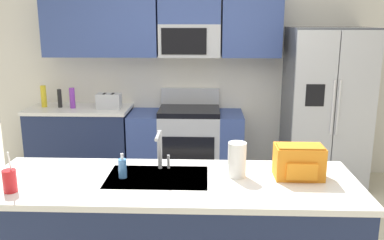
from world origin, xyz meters
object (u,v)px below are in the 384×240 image
(toaster, at_px, (109,101))
(backpack, at_px, (299,161))
(paper_towel_roll, at_px, (237,160))
(refrigerator, at_px, (325,108))
(bottle_purple, at_px, (72,98))
(range_oven, at_px, (186,145))
(bottle_yellow, at_px, (44,96))
(pepper_mill, at_px, (60,98))
(sink_faucet, at_px, (160,147))
(soap_dispenser, at_px, (122,168))
(drink_cup_red, at_px, (10,181))

(toaster, relative_size, backpack, 0.88)
(paper_towel_roll, height_order, backpack, paper_towel_roll)
(refrigerator, height_order, bottle_purple, refrigerator)
(range_oven, distance_m, bottle_yellow, 1.82)
(pepper_mill, distance_m, backpack, 3.25)
(bottle_yellow, xyz_separation_m, sink_faucet, (1.65, -2.10, 0.04))
(bottle_yellow, bearing_deg, refrigerator, -1.50)
(refrigerator, xyz_separation_m, bottle_yellow, (-3.35, 0.09, 0.11))
(refrigerator, distance_m, paper_towel_roll, 2.43)
(sink_faucet, xyz_separation_m, paper_towel_roll, (0.53, -0.11, -0.05))
(range_oven, xyz_separation_m, soap_dispenser, (-0.32, -2.24, 0.53))
(range_oven, relative_size, toaster, 4.86)
(sink_faucet, xyz_separation_m, backpack, (0.94, -0.12, -0.05))
(pepper_mill, relative_size, soap_dispenser, 1.30)
(range_oven, height_order, backpack, backpack)
(soap_dispenser, distance_m, paper_towel_roll, 0.77)
(sink_faucet, xyz_separation_m, soap_dispenser, (-0.24, -0.16, -0.10))
(range_oven, height_order, pepper_mill, pepper_mill)
(bottle_yellow, xyz_separation_m, drink_cup_red, (0.76, -2.52, -0.06))
(bottle_yellow, relative_size, bottle_purple, 1.08)
(range_oven, height_order, paper_towel_roll, paper_towel_roll)
(soap_dispenser, bearing_deg, toaster, 105.37)
(pepper_mill, distance_m, bottle_purple, 0.17)
(soap_dispenser, bearing_deg, sink_faucet, 33.95)
(range_oven, bearing_deg, paper_towel_roll, -78.31)
(drink_cup_red, bearing_deg, toaster, 88.92)
(paper_towel_roll, bearing_deg, bottle_purple, 130.04)
(toaster, bearing_deg, bottle_purple, 177.52)
(sink_faucet, relative_size, backpack, 0.88)
(toaster, bearing_deg, drink_cup_red, -91.08)
(paper_towel_roll, bearing_deg, pepper_mill, 132.10)
(range_oven, height_order, drink_cup_red, drink_cup_red)
(pepper_mill, height_order, paper_towel_roll, paper_towel_roll)
(drink_cup_red, xyz_separation_m, backpack, (1.83, 0.30, 0.04))
(toaster, bearing_deg, range_oven, 3.28)
(range_oven, relative_size, drink_cup_red, 5.19)
(pepper_mill, bearing_deg, bottle_yellow, 174.84)
(toaster, xyz_separation_m, bottle_purple, (-0.44, 0.02, 0.03))
(toaster, bearing_deg, refrigerator, -0.44)
(pepper_mill, height_order, sink_faucet, sink_faucet)
(bottle_purple, height_order, soap_dispenser, bottle_purple)
(bottle_yellow, bearing_deg, backpack, -40.47)
(drink_cup_red, bearing_deg, backpack, 9.41)
(drink_cup_red, relative_size, paper_towel_roll, 1.09)
(toaster, relative_size, soap_dispenser, 1.65)
(paper_towel_roll, bearing_deg, backpack, -0.62)
(toaster, height_order, paper_towel_roll, paper_towel_roll)
(pepper_mill, bearing_deg, soap_dispenser, -61.61)
(paper_towel_roll, bearing_deg, sink_faucet, 168.06)
(toaster, xyz_separation_m, soap_dispenser, (0.60, -2.19, -0.02))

